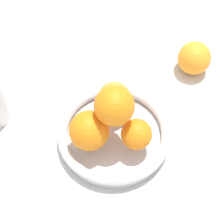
# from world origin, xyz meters

# --- Properties ---
(ground_plane) EXTENTS (4.00, 4.00, 0.00)m
(ground_plane) POSITION_xyz_m (0.00, 0.00, 0.00)
(ground_plane) COLOR beige
(fruit_bowl) EXTENTS (0.25, 0.25, 0.04)m
(fruit_bowl) POSITION_xyz_m (0.00, 0.00, 0.02)
(fruit_bowl) COLOR silver
(fruit_bowl) RESTS_ON ground_plane
(orange_pile) EXTENTS (0.16, 0.17, 0.14)m
(orange_pile) POSITION_xyz_m (-0.00, 0.01, 0.10)
(orange_pile) COLOR orange
(orange_pile) RESTS_ON fruit_bowl
(stray_orange) EXTENTS (0.08, 0.08, 0.08)m
(stray_orange) POSITION_xyz_m (0.21, -0.20, 0.04)
(stray_orange) COLOR orange
(stray_orange) RESTS_ON ground_plane
(napkin_folded) EXTENTS (0.14, 0.14, 0.01)m
(napkin_folded) POSITION_xyz_m (-0.16, -0.22, 0.00)
(napkin_folded) COLOR silver
(napkin_folded) RESTS_ON ground_plane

